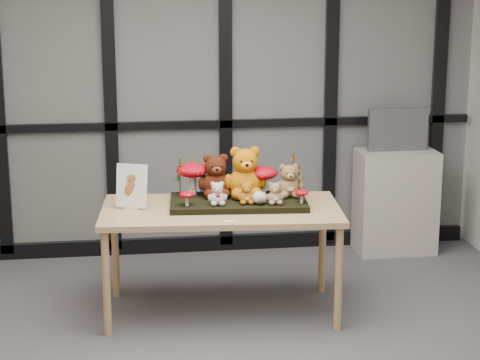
{
  "coord_description": "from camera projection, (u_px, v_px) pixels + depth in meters",
  "views": [
    {
      "loc": [
        -0.36,
        -4.28,
        2.27
      ],
      "look_at": [
        0.38,
        1.11,
        0.92
      ],
      "focal_mm": 65.0,
      "sensor_mm": 36.0,
      "label": 1
    }
  ],
  "objects": [
    {
      "name": "sprig_dry_far_right",
      "position": [
        293.0,
        174.0,
        5.81
      ],
      "size": [
        0.05,
        0.05,
        0.29
      ],
      "primitive_type": null,
      "color": "brown",
      "rests_on": "diorama_tray"
    },
    {
      "name": "sprig_green_centre",
      "position": [
        223.0,
        178.0,
        5.87
      ],
      "size": [
        0.05,
        0.05,
        0.22
      ],
      "primitive_type": null,
      "color": "#193D0D",
      "rests_on": "diorama_tray"
    },
    {
      "name": "plush_cream_hedgehog",
      "position": [
        259.0,
        197.0,
        5.61
      ],
      "size": [
        0.08,
        0.07,
        0.09
      ],
      "primitive_type": null,
      "rotation": [
        0.0,
        0.0,
        -0.08
      ],
      "color": "beige",
      "rests_on": "diorama_tray"
    },
    {
      "name": "mushroom_front_left",
      "position": [
        187.0,
        198.0,
        5.57
      ],
      "size": [
        0.1,
        0.1,
        0.11
      ],
      "primitive_type": null,
      "color": "#A70511",
      "rests_on": "diorama_tray"
    },
    {
      "name": "mushroom_back_right",
      "position": [
        263.0,
        179.0,
        5.82
      ],
      "size": [
        0.2,
        0.2,
        0.22
      ],
      "primitive_type": null,
      "color": "#A70511",
      "rests_on": "diorama_tray"
    },
    {
      "name": "mushroom_back_left",
      "position": [
        193.0,
        177.0,
        5.82
      ],
      "size": [
        0.22,
        0.22,
        0.24
      ],
      "primitive_type": null,
      "color": "#A70511",
      "rests_on": "diorama_tray"
    },
    {
      "name": "label_card",
      "position": [
        231.0,
        221.0,
        5.37
      ],
      "size": [
        0.09,
        0.03,
        0.0
      ],
      "primitive_type": "cube",
      "color": "white",
      "rests_on": "display_table"
    },
    {
      "name": "glass_partition",
      "position": [
        168.0,
        79.0,
        6.75
      ],
      "size": [
        4.9,
        0.06,
        2.78
      ],
      "color": "#2D383F",
      "rests_on": "floor"
    },
    {
      "name": "mushroom_front_right",
      "position": [
        302.0,
        196.0,
        5.63
      ],
      "size": [
        0.09,
        0.09,
        0.1
      ],
      "primitive_type": null,
      "color": "#A70511",
      "rests_on": "diorama_tray"
    },
    {
      "name": "sprig_dry_mid_right",
      "position": [
        299.0,
        182.0,
        5.7
      ],
      "size": [
        0.05,
        0.05,
        0.23
      ],
      "primitive_type": null,
      "color": "brown",
      "rests_on": "diorama_tray"
    },
    {
      "name": "bear_pooh_yellow",
      "position": [
        245.0,
        169.0,
        5.77
      ],
      "size": [
        0.3,
        0.28,
        0.37
      ],
      "primitive_type": null,
      "rotation": [
        0.0,
        0.0,
        -0.08
      ],
      "color": "#CC6F09",
      "rests_on": "diorama_tray"
    },
    {
      "name": "monitor",
      "position": [
        398.0,
        130.0,
        6.89
      ],
      "size": [
        0.48,
        0.05,
        0.34
      ],
      "color": "#4B4F53",
      "rests_on": "cabinet"
    },
    {
      "name": "room_shell",
      "position": [
        195.0,
        88.0,
        4.31
      ],
      "size": [
        5.0,
        5.0,
        5.0
      ],
      "color": "#BBB7B0",
      "rests_on": "floor"
    },
    {
      "name": "cabinet",
      "position": [
        395.0,
        202.0,
        7.01
      ],
      "size": [
        0.63,
        0.37,
        0.84
      ],
      "primitive_type": "cube",
      "color": "#ACA599",
      "rests_on": "floor"
    },
    {
      "name": "display_table",
      "position": [
        221.0,
        218.0,
        5.69
      ],
      "size": [
        1.61,
        0.9,
        0.73
      ],
      "rotation": [
        0.0,
        0.0,
        -0.08
      ],
      "color": "tan",
      "rests_on": "floor"
    },
    {
      "name": "sign_holder",
      "position": [
        132.0,
        188.0,
        5.63
      ],
      "size": [
        0.21,
        0.12,
        0.29
      ],
      "rotation": [
        0.0,
        0.0,
        -0.34
      ],
      "color": "silver",
      "rests_on": "display_table"
    },
    {
      "name": "sprig_green_far_left",
      "position": [
        180.0,
        177.0,
        5.79
      ],
      "size": [
        0.05,
        0.05,
        0.26
      ],
      "primitive_type": null,
      "color": "#193D0D",
      "rests_on": "diorama_tray"
    },
    {
      "name": "bear_tan_back",
      "position": [
        289.0,
        179.0,
        5.78
      ],
      "size": [
        0.2,
        0.18,
        0.24
      ],
      "primitive_type": null,
      "rotation": [
        0.0,
        0.0,
        -0.08
      ],
      "color": "olive",
      "rests_on": "diorama_tray"
    },
    {
      "name": "diorama_tray",
      "position": [
        238.0,
        202.0,
        5.73
      ],
      "size": [
        0.93,
        0.52,
        0.04
      ],
      "primitive_type": "cube",
      "rotation": [
        0.0,
        0.0,
        -0.08
      ],
      "color": "black",
      "rests_on": "display_table"
    },
    {
      "name": "bear_small_yellow",
      "position": [
        246.0,
        191.0,
        5.62
      ],
      "size": [
        0.13,
        0.12,
        0.16
      ],
      "primitive_type": null,
      "rotation": [
        0.0,
        0.0,
        -0.08
      ],
      "color": "#AB6110",
      "rests_on": "diorama_tray"
    },
    {
      "name": "sprig_green_mid_left",
      "position": [
        201.0,
        179.0,
        5.85
      ],
      "size": [
        0.05,
        0.05,
        0.21
      ],
      "primitive_type": null,
      "color": "#193D0D",
      "rests_on": "diorama_tray"
    },
    {
      "name": "bear_brown_medium",
      "position": [
        216.0,
        173.0,
        5.78
      ],
      "size": [
        0.26,
        0.24,
        0.32
      ],
      "primitive_type": null,
      "rotation": [
        0.0,
        0.0,
        -0.08
      ],
      "color": "#41170A",
      "rests_on": "diorama_tray"
    },
    {
      "name": "bear_beige_small",
      "position": [
        275.0,
        192.0,
        5.61
      ],
      "size": [
        0.13,
        0.12,
        0.16
      ],
      "primitive_type": null,
      "rotation": [
        0.0,
        0.0,
        -0.08
      ],
      "color": "#A2815D",
      "rests_on": "diorama_tray"
    },
    {
      "name": "bear_white_bow",
      "position": [
        217.0,
        192.0,
        5.59
      ],
      "size": [
        0.14,
        0.13,
        0.17
      ],
      "primitive_type": null,
      "rotation": [
        0.0,
        0.0,
        -0.08
      ],
      "color": "silver",
      "rests_on": "diorama_tray"
    }
  ]
}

